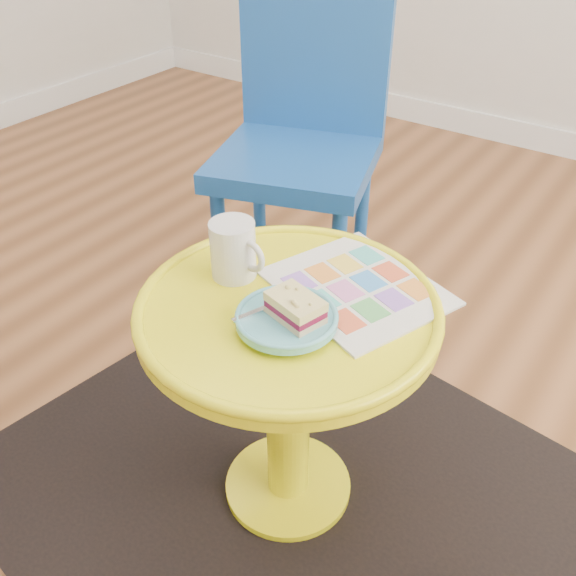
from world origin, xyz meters
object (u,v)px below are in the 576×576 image
Objects in this scene: plate at (287,319)px; newspaper at (357,287)px; side_table at (288,366)px; mug at (234,248)px; chair at (303,131)px.

newspaper is at bearing 75.92° from plate.
side_table is 0.26m from mug.
side_table is at bearing -101.77° from newspaper.
mug is (-0.22, -0.10, 0.06)m from newspaper.
plate is at bearing -83.30° from newspaper.
plate is (0.45, -0.73, -0.00)m from chair.
plate is (0.03, -0.05, 0.17)m from side_table.
chair reaches higher than newspaper.
mug is (0.28, -0.65, 0.04)m from chair.
chair is 0.86m from plate.
side_table is at bearing 122.70° from plate.
chair is (-0.42, 0.67, 0.17)m from side_table.
chair is at bearing 121.86° from side_table.
mug is at bearing 170.76° from side_table.
newspaper is at bearing 57.45° from side_table.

